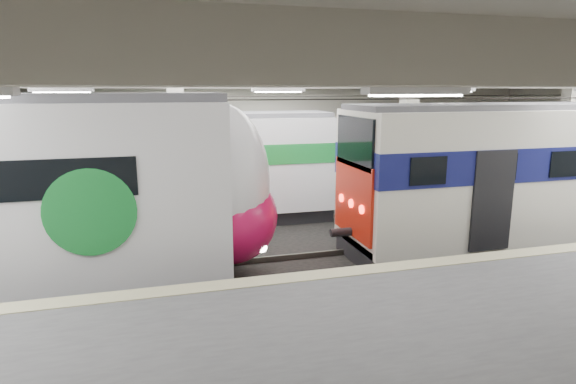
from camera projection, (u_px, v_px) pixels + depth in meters
name	position (u px, v px, depth m)	size (l,w,h in m)	color
station_hall	(318.00, 164.00, 11.32)	(36.00, 24.00, 5.75)	black
older_rer	(552.00, 172.00, 15.37)	(13.83, 3.05, 4.54)	silver
far_train	(158.00, 169.00, 17.42)	(12.78, 2.79, 4.12)	white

